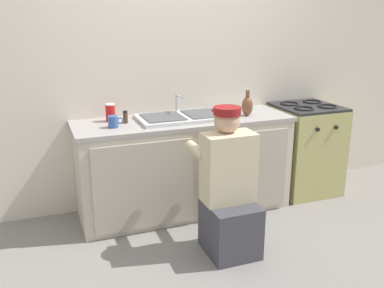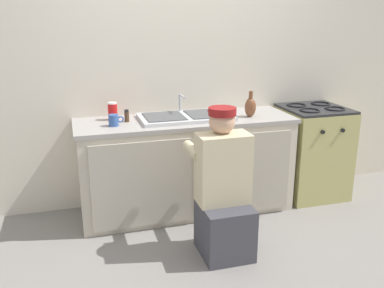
# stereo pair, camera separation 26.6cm
# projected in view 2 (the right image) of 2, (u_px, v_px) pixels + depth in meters

# --- Properties ---
(ground_plane) EXTENTS (12.00, 12.00, 0.00)m
(ground_plane) POSITION_uv_depth(u_px,v_px,m) (195.00, 223.00, 3.70)
(ground_plane) COLOR gray
(back_wall) EXTENTS (6.00, 0.10, 2.50)m
(back_wall) POSITION_uv_depth(u_px,v_px,m) (175.00, 69.00, 3.93)
(back_wall) COLOR beige
(back_wall) RESTS_ON ground_plane
(counter_cabinet) EXTENTS (1.87, 0.62, 0.82)m
(counter_cabinet) POSITION_uv_depth(u_px,v_px,m) (186.00, 167.00, 3.85)
(counter_cabinet) COLOR beige
(counter_cabinet) RESTS_ON ground_plane
(countertop) EXTENTS (1.91, 0.62, 0.03)m
(countertop) POSITION_uv_depth(u_px,v_px,m) (186.00, 121.00, 3.73)
(countertop) COLOR #9E9993
(countertop) RESTS_ON counter_cabinet
(sink_double_basin) EXTENTS (0.80, 0.44, 0.19)m
(sink_double_basin) POSITION_uv_depth(u_px,v_px,m) (185.00, 117.00, 3.72)
(sink_double_basin) COLOR silver
(sink_double_basin) RESTS_ON countertop
(stove_range) EXTENTS (0.59, 0.62, 0.90)m
(stove_range) POSITION_uv_depth(u_px,v_px,m) (312.00, 151.00, 4.19)
(stove_range) COLOR tan
(stove_range) RESTS_ON ground_plane
(plumber_person) EXTENTS (0.42, 0.61, 1.10)m
(plumber_person) POSITION_uv_depth(u_px,v_px,m) (223.00, 195.00, 3.14)
(plumber_person) COLOR #3F3F47
(plumber_person) RESTS_ON ground_plane
(spice_bottle_pepper) EXTENTS (0.04, 0.04, 0.10)m
(spice_bottle_pepper) POSITION_uv_depth(u_px,v_px,m) (127.00, 116.00, 3.61)
(spice_bottle_pepper) COLOR #513823
(spice_bottle_pepper) RESTS_ON countertop
(coffee_mug) EXTENTS (0.13, 0.08, 0.09)m
(coffee_mug) POSITION_uv_depth(u_px,v_px,m) (114.00, 120.00, 3.48)
(coffee_mug) COLOR #335699
(coffee_mug) RESTS_ON countertop
(vase_decorative) EXTENTS (0.10, 0.10, 0.23)m
(vase_decorative) POSITION_uv_depth(u_px,v_px,m) (250.00, 107.00, 3.78)
(vase_decorative) COLOR brown
(vase_decorative) RESTS_ON countertop
(soda_cup_red) EXTENTS (0.08, 0.08, 0.15)m
(soda_cup_red) POSITION_uv_depth(u_px,v_px,m) (113.00, 111.00, 3.67)
(soda_cup_red) COLOR red
(soda_cup_red) RESTS_ON countertop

